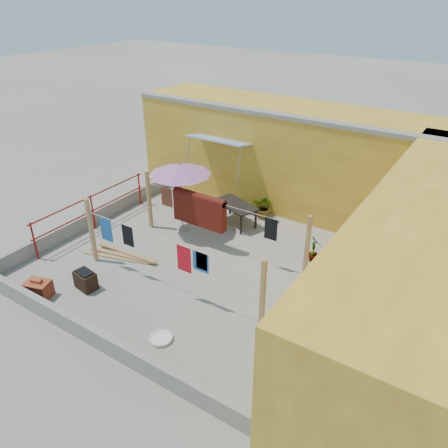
# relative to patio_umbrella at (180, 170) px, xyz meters

# --- Properties ---
(ground) EXTENTS (80.00, 80.00, 0.00)m
(ground) POSITION_rel_patio_umbrella_xyz_m (1.60, -1.19, -1.91)
(ground) COLOR #9E998E
(ground) RESTS_ON ground
(wall_back) EXTENTS (11.00, 3.27, 3.21)m
(wall_back) POSITION_rel_patio_umbrella_xyz_m (2.10, 3.50, -0.30)
(wall_back) COLOR gold
(wall_back) RESTS_ON ground
(wall_right) EXTENTS (2.40, 9.00, 3.20)m
(wall_right) POSITION_rel_patio_umbrella_xyz_m (6.80, -1.19, -0.31)
(wall_right) COLOR gold
(wall_right) RESTS_ON ground
(parapet_front) EXTENTS (8.30, 0.16, 0.44)m
(parapet_front) POSITION_rel_patio_umbrella_xyz_m (1.60, -4.77, -1.69)
(parapet_front) COLOR gray
(parapet_front) RESTS_ON ground
(parapet_left) EXTENTS (0.16, 7.30, 0.44)m
(parapet_left) POSITION_rel_patio_umbrella_xyz_m (-2.48, -1.19, -1.69)
(parapet_left) COLOR gray
(parapet_left) RESTS_ON ground
(red_railing) EXTENTS (0.05, 4.20, 1.10)m
(red_railing) POSITION_rel_patio_umbrella_xyz_m (-2.25, -1.39, -1.19)
(red_railing) COLOR maroon
(red_railing) RESTS_ON ground
(clothesline_rig) EXTENTS (5.09, 2.35, 1.80)m
(clothesline_rig) POSITION_rel_patio_umbrella_xyz_m (1.06, -0.66, -0.86)
(clothesline_rig) COLOR tan
(clothesline_rig) RESTS_ON ground
(patio_umbrella) EXTENTS (2.12, 2.12, 2.13)m
(patio_umbrella) POSITION_rel_patio_umbrella_xyz_m (0.00, 0.00, 0.00)
(patio_umbrella) COLOR gray
(patio_umbrella) RESTS_ON ground
(outdoor_table) EXTENTS (1.57, 1.13, 0.66)m
(outdoor_table) POSITION_rel_patio_umbrella_xyz_m (1.11, 1.19, -1.31)
(outdoor_table) COLOR black
(outdoor_table) RESTS_ON ground
(brick_stack) EXTENTS (0.66, 0.56, 0.49)m
(brick_stack) POSITION_rel_patio_umbrella_xyz_m (-0.83, -4.39, -1.70)
(brick_stack) COLOR #9C3624
(brick_stack) RESTS_ON ground
(lumber_pile) EXTENTS (2.06, 0.72, 0.13)m
(lumber_pile) POSITION_rel_patio_umbrella_xyz_m (-0.44, -2.10, -1.85)
(lumber_pile) COLOR tan
(lumber_pile) RESTS_ON ground
(brazier) EXTENTS (0.58, 0.43, 0.48)m
(brazier) POSITION_rel_patio_umbrella_xyz_m (-0.17, -3.56, -1.68)
(brazier) COLOR black
(brazier) RESTS_ON ground
(white_basin) EXTENTS (0.49, 0.49, 0.08)m
(white_basin) POSITION_rel_patio_umbrella_xyz_m (2.50, -3.94, -1.86)
(white_basin) COLOR silver
(white_basin) RESTS_ON ground
(water_jug_a) EXTENTS (0.24, 0.24, 0.38)m
(water_jug_a) POSITION_rel_patio_umbrella_xyz_m (5.30, 0.70, -1.74)
(water_jug_a) COLOR silver
(water_jug_a) RESTS_ON ground
(water_jug_b) EXTENTS (0.22, 0.22, 0.34)m
(water_jug_b) POSITION_rel_patio_umbrella_xyz_m (5.27, -0.59, -1.76)
(water_jug_b) COLOR silver
(water_jug_b) RESTS_ON ground
(green_hose) EXTENTS (0.56, 0.56, 0.08)m
(green_hose) POSITION_rel_patio_umbrella_xyz_m (4.66, 1.48, -1.87)
(green_hose) COLOR #1A771F
(green_hose) RESTS_ON ground
(plant_back_a) EXTENTS (0.76, 0.68, 0.75)m
(plant_back_a) POSITION_rel_patio_umbrella_xyz_m (1.66, 2.01, -1.53)
(plant_back_a) COLOR #195618
(plant_back_a) RESTS_ON ground
(plant_back_b) EXTENTS (0.48, 0.48, 0.68)m
(plant_back_b) POSITION_rel_patio_umbrella_xyz_m (4.56, 2.01, -1.57)
(plant_back_b) COLOR #195618
(plant_back_b) RESTS_ON ground
(plant_right_a) EXTENTS (0.51, 0.53, 0.83)m
(plant_right_a) POSITION_rel_patio_umbrella_xyz_m (3.96, 0.50, -1.49)
(plant_right_a) COLOR #195618
(plant_right_a) RESTS_ON ground
(plant_right_b) EXTENTS (0.38, 0.43, 0.66)m
(plant_right_b) POSITION_rel_patio_umbrella_xyz_m (5.30, -1.76, -1.58)
(plant_right_b) COLOR #195618
(plant_right_b) RESTS_ON ground
(plant_right_c) EXTENTS (0.71, 0.71, 0.60)m
(plant_right_c) POSITION_rel_patio_umbrella_xyz_m (5.30, -3.29, -1.61)
(plant_right_c) COLOR #195618
(plant_right_c) RESTS_ON ground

